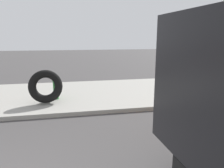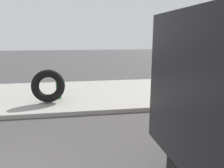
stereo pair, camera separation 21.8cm
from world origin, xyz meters
name	(u,v)px [view 1 (the left image)]	position (x,y,z in m)	size (l,w,h in m)	color
sidewalk_curb	(35,97)	(0.00, 6.50, 0.07)	(36.00, 5.00, 0.15)	#99968E
fire_hydrant	(56,88)	(0.93, 5.72, 0.62)	(0.24, 0.54, 0.88)	#2D8438
loose_tire	(46,86)	(0.59, 5.27, 0.79)	(1.26, 1.26, 0.30)	black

